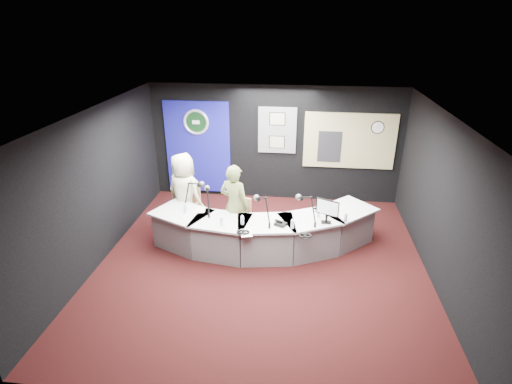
# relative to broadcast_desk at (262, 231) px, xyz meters

# --- Properties ---
(ground) EXTENTS (6.00, 6.00, 0.00)m
(ground) POSITION_rel_broadcast_desk_xyz_m (0.05, -0.55, -0.38)
(ground) COLOR black
(ground) RESTS_ON ground
(ceiling) EXTENTS (6.00, 6.00, 0.02)m
(ceiling) POSITION_rel_broadcast_desk_xyz_m (0.05, -0.55, 2.42)
(ceiling) COLOR silver
(ceiling) RESTS_ON ground
(wall_back) EXTENTS (6.00, 0.02, 2.80)m
(wall_back) POSITION_rel_broadcast_desk_xyz_m (0.05, 2.45, 1.02)
(wall_back) COLOR black
(wall_back) RESTS_ON ground
(wall_front) EXTENTS (6.00, 0.02, 2.80)m
(wall_front) POSITION_rel_broadcast_desk_xyz_m (0.05, -3.55, 1.02)
(wall_front) COLOR black
(wall_front) RESTS_ON ground
(wall_left) EXTENTS (0.02, 6.00, 2.80)m
(wall_left) POSITION_rel_broadcast_desk_xyz_m (-2.95, -0.55, 1.02)
(wall_left) COLOR black
(wall_left) RESTS_ON ground
(wall_right) EXTENTS (0.02, 6.00, 2.80)m
(wall_right) POSITION_rel_broadcast_desk_xyz_m (3.05, -0.55, 1.02)
(wall_right) COLOR black
(wall_right) RESTS_ON ground
(broadcast_desk) EXTENTS (4.50, 1.90, 0.75)m
(broadcast_desk) POSITION_rel_broadcast_desk_xyz_m (0.00, 0.00, 0.00)
(broadcast_desk) COLOR silver
(broadcast_desk) RESTS_ON ground
(backdrop_panel) EXTENTS (1.60, 0.05, 2.30)m
(backdrop_panel) POSITION_rel_broadcast_desk_xyz_m (-1.85, 2.42, 0.88)
(backdrop_panel) COLOR navy
(backdrop_panel) RESTS_ON wall_back
(agency_seal) EXTENTS (0.63, 0.07, 0.63)m
(agency_seal) POSITION_rel_broadcast_desk_xyz_m (-1.85, 2.38, 1.52)
(agency_seal) COLOR silver
(agency_seal) RESTS_ON backdrop_panel
(seal_center) EXTENTS (0.48, 0.01, 0.48)m
(seal_center) POSITION_rel_broadcast_desk_xyz_m (-1.85, 2.38, 1.52)
(seal_center) COLOR black
(seal_center) RESTS_ON backdrop_panel
(pinboard) EXTENTS (0.90, 0.04, 1.10)m
(pinboard) POSITION_rel_broadcast_desk_xyz_m (0.10, 2.42, 1.38)
(pinboard) COLOR slate
(pinboard) RESTS_ON wall_back
(framed_photo_upper) EXTENTS (0.34, 0.02, 0.27)m
(framed_photo_upper) POSITION_rel_broadcast_desk_xyz_m (0.10, 2.39, 1.65)
(framed_photo_upper) COLOR gray
(framed_photo_upper) RESTS_ON pinboard
(framed_photo_lower) EXTENTS (0.34, 0.02, 0.27)m
(framed_photo_lower) POSITION_rel_broadcast_desk_xyz_m (0.10, 2.39, 1.09)
(framed_photo_lower) COLOR gray
(framed_photo_lower) RESTS_ON pinboard
(booth_window_frame) EXTENTS (2.12, 0.06, 1.32)m
(booth_window_frame) POSITION_rel_broadcast_desk_xyz_m (1.80, 2.42, 1.18)
(booth_window_frame) COLOR tan
(booth_window_frame) RESTS_ON wall_back
(booth_glow) EXTENTS (2.00, 0.02, 1.20)m
(booth_glow) POSITION_rel_broadcast_desk_xyz_m (1.80, 2.41, 1.18)
(booth_glow) COLOR #D9A989
(booth_glow) RESTS_ON booth_window_frame
(equipment_rack) EXTENTS (0.55, 0.02, 0.75)m
(equipment_rack) POSITION_rel_broadcast_desk_xyz_m (1.35, 2.39, 1.03)
(equipment_rack) COLOR black
(equipment_rack) RESTS_ON booth_window_frame
(wall_clock) EXTENTS (0.28, 0.01, 0.28)m
(wall_clock) POSITION_rel_broadcast_desk_xyz_m (2.40, 2.39, 1.52)
(wall_clock) COLOR white
(wall_clock) RESTS_ON booth_window_frame
(armchair_left) EXTENTS (0.72, 0.72, 0.99)m
(armchair_left) POSITION_rel_broadcast_desk_xyz_m (-1.69, 0.54, 0.12)
(armchair_left) COLOR #A16949
(armchair_left) RESTS_ON ground
(armchair_right) EXTENTS (0.63, 0.63, 0.85)m
(armchair_right) POSITION_rel_broadcast_desk_xyz_m (-0.56, 0.12, 0.05)
(armchair_right) COLOR #A16949
(armchair_right) RESTS_ON ground
(draped_jacket) EXTENTS (0.50, 0.27, 0.70)m
(draped_jacket) POSITION_rel_broadcast_desk_xyz_m (-1.80, 0.78, 0.24)
(draped_jacket) COLOR slate
(draped_jacket) RESTS_ON armchair_left
(person_man) EXTENTS (0.99, 0.85, 1.72)m
(person_man) POSITION_rel_broadcast_desk_xyz_m (-1.69, 0.54, 0.49)
(person_man) COLOR beige
(person_man) RESTS_ON ground
(person_woman) EXTENTS (0.72, 0.59, 1.69)m
(person_woman) POSITION_rel_broadcast_desk_xyz_m (-0.56, 0.12, 0.47)
(person_woman) COLOR #616B38
(person_woman) RESTS_ON ground
(computer_monitor) EXTENTS (0.42, 0.21, 0.31)m
(computer_monitor) POSITION_rel_broadcast_desk_xyz_m (1.20, -0.20, 0.70)
(computer_monitor) COLOR black
(computer_monitor) RESTS_ON broadcast_desk
(desk_phone) EXTENTS (0.25, 0.23, 0.05)m
(desk_phone) POSITION_rel_broadcast_desk_xyz_m (0.38, -0.40, 0.40)
(desk_phone) COLOR black
(desk_phone) RESTS_ON broadcast_desk
(headphones_near) EXTENTS (0.21, 0.21, 0.03)m
(headphones_near) POSITION_rel_broadcast_desk_xyz_m (0.82, -0.75, 0.39)
(headphones_near) COLOR black
(headphones_near) RESTS_ON broadcast_desk
(headphones_far) EXTENTS (0.22, 0.22, 0.04)m
(headphones_far) POSITION_rel_broadcast_desk_xyz_m (-0.26, -0.75, 0.39)
(headphones_far) COLOR black
(headphones_far) RESTS_ON broadcast_desk
(paper_stack) EXTENTS (0.22, 0.29, 0.00)m
(paper_stack) POSITION_rel_broadcast_desk_xyz_m (-1.23, 0.05, 0.38)
(paper_stack) COLOR white
(paper_stack) RESTS_ON broadcast_desk
(notepad) EXTENTS (0.25, 0.32, 0.00)m
(notepad) POSITION_rel_broadcast_desk_xyz_m (-0.20, -0.75, 0.38)
(notepad) COLOR white
(notepad) RESTS_ON broadcast_desk
(boom_mic_a) EXTENTS (0.32, 0.71, 0.60)m
(boom_mic_a) POSITION_rel_broadcast_desk_xyz_m (-1.41, 0.25, 0.68)
(boom_mic_a) COLOR black
(boom_mic_a) RESTS_ON broadcast_desk
(boom_mic_b) EXTENTS (0.28, 0.72, 0.60)m
(boom_mic_b) POSITION_rel_broadcast_desk_xyz_m (-1.07, 0.05, 0.68)
(boom_mic_b) COLOR black
(boom_mic_b) RESTS_ON broadcast_desk
(boom_mic_c) EXTENTS (0.42, 0.66, 0.60)m
(boom_mic_c) POSITION_rel_broadcast_desk_xyz_m (0.03, -0.26, 0.68)
(boom_mic_c) COLOR black
(boom_mic_c) RESTS_ON broadcast_desk
(boom_mic_d) EXTENTS (0.44, 0.65, 0.60)m
(boom_mic_d) POSITION_rel_broadcast_desk_xyz_m (0.84, -0.13, 0.68)
(boom_mic_d) COLOR black
(boom_mic_d) RESTS_ON broadcast_desk
(water_bottles) EXTENTS (3.12, 0.63, 0.18)m
(water_bottles) POSITION_rel_broadcast_desk_xyz_m (0.03, -0.25, 0.46)
(water_bottles) COLOR silver
(water_bottles) RESTS_ON broadcast_desk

